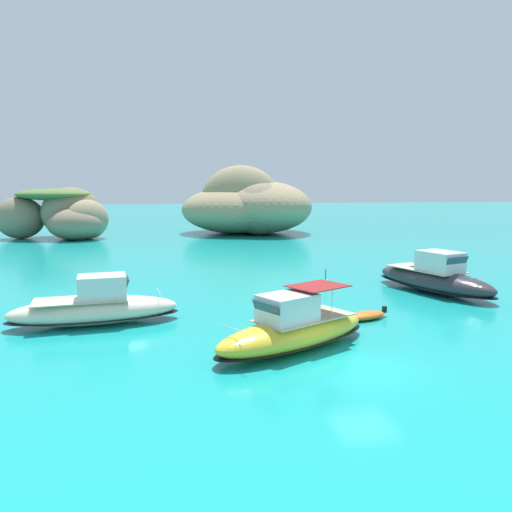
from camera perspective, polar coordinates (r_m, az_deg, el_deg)
ground_plane at (r=20.86m, az=12.51°, el=-12.61°), size 400.00×400.00×0.00m
islet_large at (r=78.65m, az=-0.88°, el=5.54°), size 24.38×23.85×10.58m
islet_small at (r=75.07m, az=-21.47°, el=4.54°), size 17.48×12.83×7.22m
motorboat_yellow at (r=22.54m, az=4.37°, el=-8.54°), size 8.90×6.39×2.72m
motorboat_charcoal at (r=36.38m, az=19.90°, el=-2.46°), size 5.84×10.35×2.92m
motorboat_cream at (r=27.73m, az=-18.08°, el=-5.74°), size 9.17×3.69×2.63m
dinghy_tender at (r=28.10m, az=12.54°, el=-6.73°), size 2.86×1.84×0.58m
channel_buoy at (r=36.47m, az=8.04°, el=-3.05°), size 0.56×0.56×1.48m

